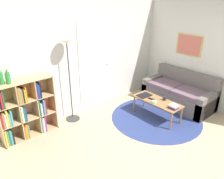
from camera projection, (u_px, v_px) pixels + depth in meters
The scene contains 15 objects.
ground_plane at pixel (165, 154), 3.82m from camera, with size 14.00×14.00×0.00m, color tan.
wall_back at pixel (87, 56), 4.93m from camera, with size 7.38×0.11×2.60m.
wall_right at pixel (187, 50), 5.42m from camera, with size 0.08×5.30×2.60m.
rug at pixel (156, 117), 4.94m from camera, with size 2.01×2.01×0.01m.
bookshelf at pixel (24, 110), 4.11m from camera, with size 1.05×0.34×1.15m.
floor_lamp at pixel (68, 55), 4.31m from camera, with size 0.31×0.31×1.78m.
couch at pixel (179, 93), 5.47m from camera, with size 0.81×1.70×0.83m.
coffee_table at pixel (157, 102), 4.82m from camera, with size 0.44×1.11×0.42m.
laptop at pixel (144, 95), 5.02m from camera, with size 0.32×0.24×0.02m.
bowl at pixel (154, 102), 4.69m from camera, with size 0.12×0.12×0.04m.
book_stack_on_table at pixel (173, 107), 4.45m from camera, with size 0.16×0.18×0.08m.
cup at pixel (164, 98), 4.79m from camera, with size 0.08×0.08×0.08m.
remote at pixel (151, 99), 4.84m from camera, with size 0.07×0.16×0.02m.
bottle_middle at pixel (1, 78), 3.69m from camera, with size 0.07×0.07×0.26m.
bottle_right at pixel (8, 78), 3.71m from camera, with size 0.08×0.08×0.25m.
Camera 1 is at (-2.70, -1.70, 2.56)m, focal length 35.00 mm.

